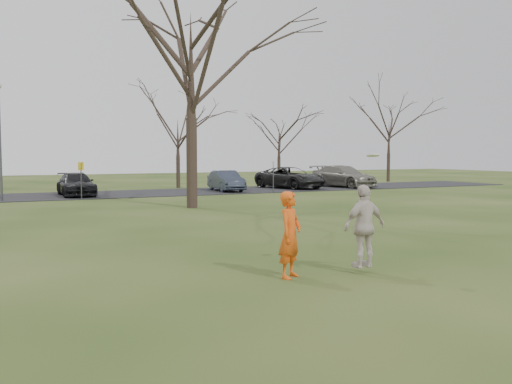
% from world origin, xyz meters
% --- Properties ---
extents(ground, '(120.00, 120.00, 0.00)m').
position_xyz_m(ground, '(0.00, 0.00, 0.00)').
color(ground, '#1E380F').
rests_on(ground, ground).
extents(parking_strip, '(62.00, 6.50, 0.04)m').
position_xyz_m(parking_strip, '(0.00, 25.00, 0.02)').
color(parking_strip, black).
rests_on(parking_strip, ground).
extents(player_defender, '(0.78, 0.73, 1.78)m').
position_xyz_m(player_defender, '(-1.04, 0.26, 0.89)').
color(player_defender, '#EE5613').
rests_on(player_defender, ground).
extents(car_3, '(1.91, 4.64, 1.34)m').
position_xyz_m(car_3, '(-1.92, 24.64, 0.71)').
color(car_3, black).
rests_on(car_3, parking_strip).
extents(car_5, '(1.74, 4.24, 1.37)m').
position_xyz_m(car_5, '(7.71, 24.43, 0.72)').
color(car_5, '#2E3645').
rests_on(car_5, parking_strip).
extents(car_6, '(3.92, 6.00, 1.53)m').
position_xyz_m(car_6, '(13.01, 25.09, 0.81)').
color(car_6, black).
rests_on(car_6, parking_strip).
extents(car_7, '(3.32, 5.88, 1.61)m').
position_xyz_m(car_7, '(17.36, 24.65, 0.84)').
color(car_7, gray).
rests_on(car_7, parking_strip).
extents(catching_play, '(1.06, 0.49, 2.44)m').
position_xyz_m(catching_play, '(0.59, -0.06, 1.01)').
color(catching_play, beige).
rests_on(catching_play, ground).
extents(lamp_post, '(0.34, 0.34, 6.27)m').
position_xyz_m(lamp_post, '(-6.00, 22.50, 3.97)').
color(lamp_post, '#47474C').
rests_on(lamp_post, ground).
extents(sign_yellow, '(0.35, 0.35, 2.08)m').
position_xyz_m(sign_yellow, '(-2.00, 22.00, 1.45)').
color(sign_yellow, '#47474C').
rests_on(sign_yellow, ground).
extents(sign_white, '(0.35, 0.35, 2.08)m').
position_xyz_m(sign_white, '(10.00, 22.00, 1.45)').
color(sign_white, '#47474C').
rests_on(sign_white, ground).
extents(big_tree, '(9.00, 9.00, 14.00)m').
position_xyz_m(big_tree, '(2.00, 15.00, 7.00)').
color(big_tree, '#352821').
rests_on(big_tree, ground).
extents(small_tree_row, '(55.00, 5.90, 8.50)m').
position_xyz_m(small_tree_row, '(4.38, 30.06, 3.89)').
color(small_tree_row, '#352821').
rests_on(small_tree_row, ground).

